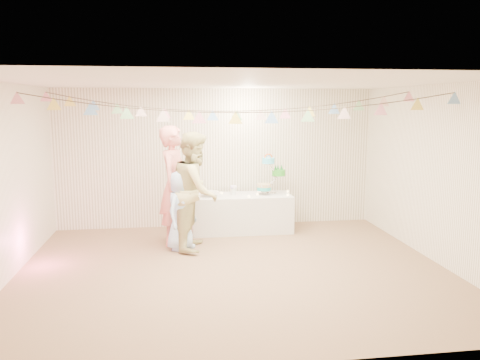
{
  "coord_description": "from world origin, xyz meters",
  "views": [
    {
      "loc": [
        -0.79,
        -6.28,
        2.32
      ],
      "look_at": [
        0.2,
        0.8,
        1.15
      ],
      "focal_mm": 35.0,
      "sensor_mm": 36.0,
      "label": 1
    }
  ],
  "objects": [
    {
      "name": "person_child",
      "position": [
        -0.72,
        1.05,
        0.64
      ],
      "size": [
        0.69,
        0.75,
        1.28
      ],
      "primitive_type": "imported",
      "rotation": [
        0.0,
        0.0,
        0.97
      ],
      "color": "#B4D4FE",
      "rests_on": "floor"
    },
    {
      "name": "cake_middle",
      "position": [
        1.13,
        2.13,
        1.11
      ],
      "size": [
        0.27,
        0.27,
        0.22
      ],
      "primitive_type": null,
      "color": "green",
      "rests_on": "cake_stand"
    },
    {
      "name": "tealight_5",
      "position": [
        1.3,
        2.14,
        0.69
      ],
      "size": [
        0.04,
        0.04,
        0.03
      ],
      "primitive_type": "cylinder",
      "color": "#FFD88C",
      "rests_on": "table"
    },
    {
      "name": "table",
      "position": [
        0.4,
        1.99,
        0.34
      ],
      "size": [
        1.81,
        0.72,
        0.68
      ],
      "primitive_type": "cube",
      "color": "silver",
      "rests_on": "floor"
    },
    {
      "name": "tealight_3",
      "position": [
        0.75,
        2.21,
        0.69
      ],
      "size": [
        0.04,
        0.04,
        0.03
      ],
      "primitive_type": "cylinder",
      "color": "#FFD88C",
      "rests_on": "table"
    },
    {
      "name": "front_wall",
      "position": [
        0.0,
        -2.5,
        1.3
      ],
      "size": [
        6.0,
        6.0,
        0.0
      ],
      "primitive_type": "plane",
      "color": "white",
      "rests_on": "ground"
    },
    {
      "name": "tealight_1",
      "position": [
        0.05,
        2.17,
        0.69
      ],
      "size": [
        0.04,
        0.04,
        0.03
      ],
      "primitive_type": "cylinder",
      "color": "#FFD88C",
      "rests_on": "table"
    },
    {
      "name": "person_adult_b",
      "position": [
        -0.48,
        1.09,
        0.94
      ],
      "size": [
        0.88,
        1.04,
        1.89
      ],
      "primitive_type": "imported",
      "rotation": [
        0.0,
        0.0,
        1.38
      ],
      "color": "#CFC17F",
      "rests_on": "floor"
    },
    {
      "name": "posy",
      "position": [
        0.25,
        2.04,
        0.84
      ],
      "size": [
        0.16,
        0.16,
        0.18
      ],
      "primitive_type": null,
      "color": "white",
      "rests_on": "table"
    },
    {
      "name": "bunting_front",
      "position": [
        0.0,
        -0.2,
        2.32
      ],
      "size": [
        5.6,
        0.9,
        0.36
      ],
      "primitive_type": null,
      "color": "#72A5E5",
      "rests_on": "ceiling"
    },
    {
      "name": "cake_top_tier",
      "position": [
        0.89,
        2.01,
        1.38
      ],
      "size": [
        0.25,
        0.25,
        0.19
      ],
      "primitive_type": null,
      "color": "#50D6FD",
      "rests_on": "cake_stand"
    },
    {
      "name": "cake_stand",
      "position": [
        0.95,
        2.04,
        1.1
      ],
      "size": [
        0.62,
        0.36,
        0.69
      ],
      "primitive_type": null,
      "color": "silver",
      "rests_on": "table"
    },
    {
      "name": "left_wall",
      "position": [
        -3.0,
        0.0,
        1.3
      ],
      "size": [
        5.0,
        5.0,
        0.0
      ],
      "primitive_type": "plane",
      "color": "white",
      "rests_on": "ground"
    },
    {
      "name": "back_wall",
      "position": [
        0.0,
        2.5,
        1.3
      ],
      "size": [
        6.0,
        6.0,
        0.0
      ],
      "primitive_type": "plane",
      "color": "white",
      "rests_on": "ground"
    },
    {
      "name": "ceiling",
      "position": [
        0.0,
        0.0,
        2.6
      ],
      "size": [
        6.0,
        6.0,
        0.0
      ],
      "primitive_type": "plane",
      "color": "silver",
      "rests_on": "ground"
    },
    {
      "name": "tealight_2",
      "position": [
        0.5,
        1.77,
        0.69
      ],
      "size": [
        0.04,
        0.04,
        0.03
      ],
      "primitive_type": "cylinder",
      "color": "#FFD88C",
      "rests_on": "table"
    },
    {
      "name": "right_wall",
      "position": [
        3.0,
        0.0,
        1.3
      ],
      "size": [
        5.0,
        5.0,
        0.0
      ],
      "primitive_type": "plane",
      "color": "white",
      "rests_on": "ground"
    },
    {
      "name": "bunting_back",
      "position": [
        0.0,
        1.1,
        2.35
      ],
      "size": [
        5.6,
        1.1,
        0.4
      ],
      "primitive_type": null,
      "color": "pink",
      "rests_on": "ceiling"
    },
    {
      "name": "platter",
      "position": [
        -0.19,
        1.94,
        0.76
      ],
      "size": [
        0.33,
        0.33,
        0.02
      ],
      "primitive_type": "cylinder",
      "color": "white",
      "rests_on": "table"
    },
    {
      "name": "person_adult_a",
      "position": [
        -0.81,
        1.39,
        0.99
      ],
      "size": [
        0.69,
        0.84,
        1.97
      ],
      "primitive_type": "imported",
      "rotation": [
        0.0,
        0.0,
        1.22
      ],
      "color": "#EE867C",
      "rests_on": "floor"
    },
    {
      "name": "tealight_0",
      "position": [
        -0.4,
        1.84,
        0.69
      ],
      "size": [
        0.04,
        0.04,
        0.03
      ],
      "primitive_type": "cylinder",
      "color": "#FFD88C",
      "rests_on": "table"
    },
    {
      "name": "tealight_4",
      "position": [
        1.22,
        1.81,
        0.69
      ],
      "size": [
        0.04,
        0.04,
        0.03
      ],
      "primitive_type": "cylinder",
      "color": "#FFD88C",
      "rests_on": "table"
    },
    {
      "name": "tealight_6",
      "position": [
        0.68,
        1.94,
        0.69
      ],
      "size": [
        0.04,
        0.04,
        0.03
      ],
      "primitive_type": "cylinder",
      "color": "#FFD88C",
      "rests_on": "table"
    },
    {
      "name": "floor",
      "position": [
        0.0,
        0.0,
        0.0
      ],
      "size": [
        6.0,
        6.0,
        0.0
      ],
      "primitive_type": "plane",
      "color": "brown",
      "rests_on": "ground"
    },
    {
      "name": "cake_bottom",
      "position": [
        0.8,
        1.98,
        0.84
      ],
      "size": [
        0.31,
        0.31,
        0.15
      ],
      "primitive_type": null,
      "color": "#27B6AC",
      "rests_on": "cake_stand"
    }
  ]
}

